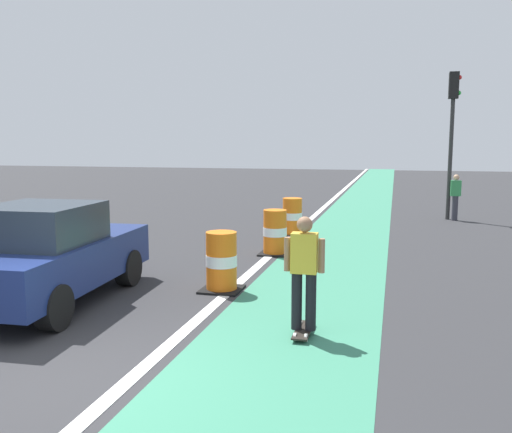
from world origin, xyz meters
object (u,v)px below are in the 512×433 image
(traffic_barrel_back, at_px, (292,217))
(pedestrian_crossing, at_px, (455,196))
(skateboarder_on_lane, at_px, (304,272))
(traffic_light_corner, at_px, (452,119))
(traffic_barrel_mid, at_px, (275,233))
(traffic_barrel_front, at_px, (221,262))
(parked_sedan_nearest, at_px, (48,255))

(traffic_barrel_back, bearing_deg, pedestrian_crossing, 41.59)
(skateboarder_on_lane, distance_m, traffic_light_corner, 13.38)
(traffic_barrel_mid, relative_size, pedestrian_crossing, 0.68)
(skateboarder_on_lane, relative_size, pedestrian_crossing, 1.05)
(skateboarder_on_lane, xyz_separation_m, pedestrian_crossing, (3.24, 12.55, -0.05))
(traffic_barrel_front, height_order, traffic_barrel_back, same)
(traffic_barrel_back, bearing_deg, traffic_barrel_front, -91.23)
(skateboarder_on_lane, xyz_separation_m, traffic_barrel_front, (-1.84, 1.91, -0.38))
(traffic_barrel_front, xyz_separation_m, pedestrian_crossing, (5.07, 10.64, 0.33))
(traffic_light_corner, bearing_deg, skateboarder_on_lane, -103.35)
(parked_sedan_nearest, bearing_deg, traffic_light_corner, 58.88)
(parked_sedan_nearest, height_order, traffic_light_corner, traffic_light_corner)
(traffic_barrel_front, height_order, traffic_light_corner, traffic_light_corner)
(traffic_barrel_back, relative_size, pedestrian_crossing, 0.68)
(traffic_barrel_mid, relative_size, traffic_light_corner, 0.21)
(traffic_barrel_mid, bearing_deg, traffic_light_corner, 58.18)
(traffic_light_corner, bearing_deg, pedestrian_crossing, -47.48)
(traffic_barrel_back, height_order, pedestrian_crossing, pedestrian_crossing)
(skateboarder_on_lane, distance_m, parked_sedan_nearest, 4.43)
(skateboarder_on_lane, bearing_deg, traffic_barrel_mid, 106.67)
(traffic_barrel_front, xyz_separation_m, traffic_barrel_mid, (0.24, 3.41, 0.00))
(traffic_barrel_mid, bearing_deg, pedestrian_crossing, 56.26)
(traffic_barrel_back, distance_m, pedestrian_crossing, 6.61)
(skateboarder_on_lane, xyz_separation_m, traffic_barrel_back, (-1.70, 8.17, -0.38))
(traffic_light_corner, bearing_deg, traffic_barrel_mid, -121.82)
(traffic_barrel_front, distance_m, traffic_light_corner, 12.27)
(traffic_light_corner, relative_size, pedestrian_crossing, 3.17)
(traffic_barrel_front, bearing_deg, skateboarder_on_lane, -46.11)
(skateboarder_on_lane, bearing_deg, traffic_barrel_back, 101.78)
(parked_sedan_nearest, distance_m, traffic_barrel_front, 2.98)
(traffic_barrel_mid, bearing_deg, parked_sedan_nearest, -120.02)
(parked_sedan_nearest, bearing_deg, pedestrian_crossing, 57.72)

